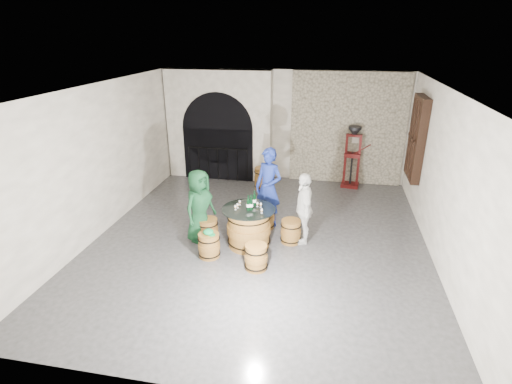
% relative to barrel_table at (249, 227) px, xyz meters
% --- Properties ---
extents(ground, '(8.00, 8.00, 0.00)m').
position_rel_barrel_table_xyz_m(ground, '(0.18, 0.30, -0.42)').
color(ground, '#303032').
rests_on(ground, ground).
extents(wall_back, '(8.00, 0.00, 8.00)m').
position_rel_barrel_table_xyz_m(wall_back, '(0.18, 4.30, 1.18)').
color(wall_back, silver).
rests_on(wall_back, ground).
extents(wall_front, '(8.00, 0.00, 8.00)m').
position_rel_barrel_table_xyz_m(wall_front, '(0.18, -3.70, 1.18)').
color(wall_front, silver).
rests_on(wall_front, ground).
extents(wall_left, '(0.00, 8.00, 8.00)m').
position_rel_barrel_table_xyz_m(wall_left, '(-3.32, 0.30, 1.18)').
color(wall_left, silver).
rests_on(wall_left, ground).
extents(wall_right, '(0.00, 8.00, 8.00)m').
position_rel_barrel_table_xyz_m(wall_right, '(3.68, 0.30, 1.18)').
color(wall_right, silver).
rests_on(wall_right, ground).
extents(ceiling, '(8.00, 8.00, 0.00)m').
position_rel_barrel_table_xyz_m(ceiling, '(0.18, 0.30, 2.78)').
color(ceiling, beige).
rests_on(ceiling, wall_back).
extents(stone_facing_panel, '(3.20, 0.12, 3.18)m').
position_rel_barrel_table_xyz_m(stone_facing_panel, '(1.98, 4.24, 1.18)').
color(stone_facing_panel, tan).
rests_on(stone_facing_panel, ground).
extents(arched_opening, '(3.10, 0.60, 3.19)m').
position_rel_barrel_table_xyz_m(arched_opening, '(-1.72, 4.04, 1.16)').
color(arched_opening, silver).
rests_on(arched_opening, ground).
extents(shuttered_window, '(0.23, 1.10, 2.00)m').
position_rel_barrel_table_xyz_m(shuttered_window, '(3.56, 2.70, 1.38)').
color(shuttered_window, black).
rests_on(shuttered_window, wall_right).
extents(barrel_table, '(1.10, 1.10, 0.84)m').
position_rel_barrel_table_xyz_m(barrel_table, '(0.00, 0.00, 0.00)').
color(barrel_table, brown).
rests_on(barrel_table, ground).
extents(barrel_stool_left, '(0.45, 0.45, 0.51)m').
position_rel_barrel_table_xyz_m(barrel_stool_left, '(-0.90, 0.04, -0.17)').
color(barrel_stool_left, brown).
rests_on(barrel_stool_left, ground).
extents(barrel_stool_far, '(0.45, 0.45, 0.51)m').
position_rel_barrel_table_xyz_m(barrel_stool_far, '(0.20, 0.88, -0.17)').
color(barrel_stool_far, brown).
rests_on(barrel_stool_far, ground).
extents(barrel_stool_right, '(0.45, 0.45, 0.51)m').
position_rel_barrel_table_xyz_m(barrel_stool_right, '(0.85, 0.31, -0.17)').
color(barrel_stool_right, brown).
rests_on(barrel_stool_right, ground).
extents(barrel_stool_near_right, '(0.45, 0.45, 0.51)m').
position_rel_barrel_table_xyz_m(barrel_stool_near_right, '(0.32, -0.84, -0.17)').
color(barrel_stool_near_right, brown).
rests_on(barrel_stool_near_right, ground).
extents(barrel_stool_near_left, '(0.45, 0.45, 0.51)m').
position_rel_barrel_table_xyz_m(barrel_stool_near_left, '(-0.68, -0.59, -0.17)').
color(barrel_stool_near_left, brown).
rests_on(barrel_stool_near_left, ground).
extents(green_cap, '(0.24, 0.20, 0.11)m').
position_rel_barrel_table_xyz_m(green_cap, '(-0.68, -0.59, 0.13)').
color(green_cap, '#0B7F3D').
rests_on(green_cap, barrel_stool_near_left).
extents(person_green, '(0.78, 0.92, 1.59)m').
position_rel_barrel_table_xyz_m(person_green, '(-1.06, 0.05, 0.37)').
color(person_green, '#0F381D').
rests_on(person_green, ground).
extents(person_blue, '(0.79, 0.68, 1.83)m').
position_rel_barrel_table_xyz_m(person_blue, '(0.24, 1.06, 0.49)').
color(person_blue, navy).
rests_on(person_blue, ground).
extents(person_white, '(0.54, 0.96, 1.55)m').
position_rel_barrel_table_xyz_m(person_white, '(1.09, 0.40, 0.35)').
color(person_white, silver).
rests_on(person_white, ground).
extents(wine_bottle_left, '(0.08, 0.08, 0.32)m').
position_rel_barrel_table_xyz_m(wine_bottle_left, '(0.01, -0.06, 0.56)').
color(wine_bottle_left, black).
rests_on(wine_bottle_left, barrel_table).
extents(wine_bottle_center, '(0.08, 0.08, 0.32)m').
position_rel_barrel_table_xyz_m(wine_bottle_center, '(0.06, -0.03, 0.56)').
color(wine_bottle_center, black).
rests_on(wine_bottle_center, barrel_table).
extents(wine_bottle_right, '(0.08, 0.08, 0.32)m').
position_rel_barrel_table_xyz_m(wine_bottle_right, '(0.08, 0.20, 0.56)').
color(wine_bottle_right, black).
rests_on(wine_bottle_right, barrel_table).
extents(tasting_glass_a, '(0.05, 0.05, 0.10)m').
position_rel_barrel_table_xyz_m(tasting_glass_a, '(-0.25, -0.10, 0.47)').
color(tasting_glass_a, '#C47D26').
rests_on(tasting_glass_a, barrel_table).
extents(tasting_glass_b, '(0.05, 0.05, 0.10)m').
position_rel_barrel_table_xyz_m(tasting_glass_b, '(0.23, 0.12, 0.47)').
color(tasting_glass_b, '#C47D26').
rests_on(tasting_glass_b, barrel_table).
extents(tasting_glass_c, '(0.05, 0.05, 0.10)m').
position_rel_barrel_table_xyz_m(tasting_glass_c, '(-0.22, 0.15, 0.47)').
color(tasting_glass_c, '#C47D26').
rests_on(tasting_glass_c, barrel_table).
extents(tasting_glass_d, '(0.05, 0.05, 0.10)m').
position_rel_barrel_table_xyz_m(tasting_glass_d, '(0.15, 0.14, 0.47)').
color(tasting_glass_d, '#C47D26').
rests_on(tasting_glass_d, barrel_table).
extents(tasting_glass_e, '(0.05, 0.05, 0.10)m').
position_rel_barrel_table_xyz_m(tasting_glass_e, '(0.30, -0.16, 0.47)').
color(tasting_glass_e, '#C47D26').
rests_on(tasting_glass_e, barrel_table).
extents(tasting_glass_f, '(0.05, 0.05, 0.10)m').
position_rel_barrel_table_xyz_m(tasting_glass_f, '(-0.23, -0.00, 0.47)').
color(tasting_glass_f, '#C47D26').
rests_on(tasting_glass_f, barrel_table).
extents(side_barrel, '(0.47, 0.47, 0.63)m').
position_rel_barrel_table_xyz_m(side_barrel, '(-0.28, 3.24, -0.11)').
color(side_barrel, brown).
rests_on(side_barrel, ground).
extents(corking_press, '(0.74, 0.45, 1.76)m').
position_rel_barrel_table_xyz_m(corking_press, '(2.17, 3.90, 0.61)').
color(corking_press, '#500F0D').
rests_on(corking_press, ground).
extents(control_box, '(0.18, 0.10, 0.22)m').
position_rel_barrel_table_xyz_m(control_box, '(2.23, 4.16, 0.93)').
color(control_box, silver).
rests_on(control_box, wall_back).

